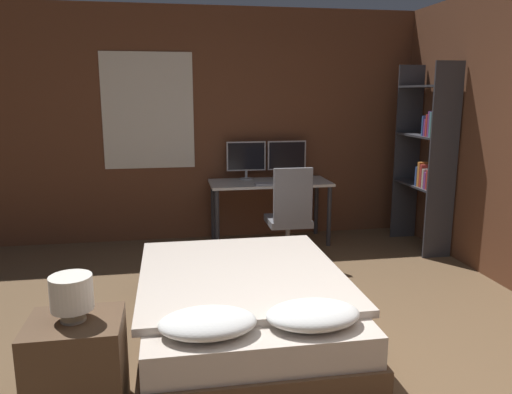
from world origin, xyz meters
name	(u,v)px	position (x,y,z in m)	size (l,w,h in m)	color
wall_back	(256,125)	(-0.02, 3.76, 1.35)	(12.00, 0.08, 2.70)	brown
bed	(244,308)	(-0.57, 1.10, 0.24)	(1.44, 1.93, 0.55)	brown
nightstand	(78,370)	(-1.58, 0.37, 0.28)	(0.49, 0.42, 0.57)	brown
bedside_lamp	(71,293)	(-1.58, 0.37, 0.72)	(0.22, 0.22, 0.25)	gray
desk	(270,189)	(0.08, 3.39, 0.64)	(1.38, 0.61, 0.73)	beige
monitor_left	(246,158)	(-0.17, 3.59, 0.98)	(0.46, 0.16, 0.45)	#B7B7BC
monitor_right	(287,157)	(0.32, 3.59, 0.98)	(0.46, 0.16, 0.45)	#B7B7BC
keyboard	(273,184)	(0.08, 3.19, 0.74)	(0.42, 0.13, 0.02)	#B7B7BC
computer_mouse	(299,182)	(0.38, 3.19, 0.75)	(0.07, 0.05, 0.04)	#B7B7BC
office_chair	(289,225)	(0.15, 2.71, 0.39)	(0.52, 0.52, 1.00)	black
bookshelf	(428,152)	(1.73, 2.85, 1.10)	(0.32, 0.82, 2.05)	#333338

